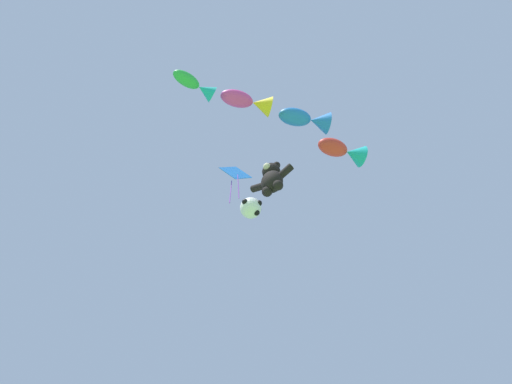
{
  "coord_description": "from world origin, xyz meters",
  "views": [
    {
      "loc": [
        4.34,
        0.45,
        1.57
      ],
      "look_at": [
        0.79,
        5.67,
        12.13
      ],
      "focal_mm": 28.0,
      "sensor_mm": 36.0,
      "label": 1
    }
  ],
  "objects_px": {
    "soccer_ball_kite": "(251,208)",
    "fish_kite_magenta": "(249,102)",
    "fish_kite_crimson": "(344,151)",
    "teddy_bear_kite": "(272,178)",
    "fish_kite_cobalt": "(307,119)",
    "fish_kite_emerald": "(196,85)",
    "diamond_kite": "(235,174)"
  },
  "relations": [
    {
      "from": "soccer_ball_kite",
      "to": "fish_kite_magenta",
      "type": "distance_m",
      "value": 3.87
    },
    {
      "from": "teddy_bear_kite",
      "to": "fish_kite_magenta",
      "type": "xyz_separation_m",
      "value": [
        0.67,
        -2.42,
        1.41
      ]
    },
    {
      "from": "fish_kite_cobalt",
      "to": "fish_kite_emerald",
      "type": "distance_m",
      "value": 4.21
    },
    {
      "from": "fish_kite_magenta",
      "to": "fish_kite_cobalt",
      "type": "bearing_deg",
      "value": 52.21
    },
    {
      "from": "teddy_bear_kite",
      "to": "soccer_ball_kite",
      "type": "bearing_deg",
      "value": -179.25
    },
    {
      "from": "soccer_ball_kite",
      "to": "fish_kite_magenta",
      "type": "bearing_deg",
      "value": -57.25
    },
    {
      "from": "fish_kite_cobalt",
      "to": "fish_kite_magenta",
      "type": "relative_size",
      "value": 1.02
    },
    {
      "from": "teddy_bear_kite",
      "to": "soccer_ball_kite",
      "type": "xyz_separation_m",
      "value": [
        -0.88,
        -0.01,
        -1.19
      ]
    },
    {
      "from": "teddy_bear_kite",
      "to": "fish_kite_magenta",
      "type": "distance_m",
      "value": 2.88
    },
    {
      "from": "fish_kite_crimson",
      "to": "diamond_kite",
      "type": "relative_size",
      "value": 0.68
    },
    {
      "from": "fish_kite_magenta",
      "to": "fish_kite_crimson",
      "type": "bearing_deg",
      "value": 63.62
    },
    {
      "from": "fish_kite_cobalt",
      "to": "fish_kite_emerald",
      "type": "relative_size",
      "value": 1.15
    },
    {
      "from": "soccer_ball_kite",
      "to": "fish_kite_magenta",
      "type": "relative_size",
      "value": 0.44
    },
    {
      "from": "fish_kite_emerald",
      "to": "teddy_bear_kite",
      "type": "bearing_deg",
      "value": 82.57
    },
    {
      "from": "fish_kite_magenta",
      "to": "fish_kite_emerald",
      "type": "xyz_separation_m",
      "value": [
        -1.18,
        -1.56,
        -0.08
      ]
    },
    {
      "from": "soccer_ball_kite",
      "to": "diamond_kite",
      "type": "xyz_separation_m",
      "value": [
        -0.87,
        0.04,
        3.37
      ]
    },
    {
      "from": "fish_kite_crimson",
      "to": "fish_kite_emerald",
      "type": "distance_m",
      "value": 6.18
    },
    {
      "from": "fish_kite_cobalt",
      "to": "diamond_kite",
      "type": "height_order",
      "value": "diamond_kite"
    },
    {
      "from": "fish_kite_crimson",
      "to": "fish_kite_magenta",
      "type": "relative_size",
      "value": 1.08
    },
    {
      "from": "fish_kite_crimson",
      "to": "fish_kite_magenta",
      "type": "distance_m",
      "value": 4.25
    },
    {
      "from": "soccer_ball_kite",
      "to": "fish_kite_crimson",
      "type": "distance_m",
      "value": 4.7
    },
    {
      "from": "fish_kite_crimson",
      "to": "teddy_bear_kite",
      "type": "bearing_deg",
      "value": -151.65
    },
    {
      "from": "soccer_ball_kite",
      "to": "fish_kite_crimson",
      "type": "bearing_deg",
      "value": 22.0
    },
    {
      "from": "fish_kite_crimson",
      "to": "fish_kite_emerald",
      "type": "relative_size",
      "value": 1.22
    },
    {
      "from": "teddy_bear_kite",
      "to": "fish_kite_crimson",
      "type": "height_order",
      "value": "fish_kite_crimson"
    },
    {
      "from": "fish_kite_cobalt",
      "to": "diamond_kite",
      "type": "xyz_separation_m",
      "value": [
        -3.8,
        0.67,
        0.7
      ]
    },
    {
      "from": "teddy_bear_kite",
      "to": "diamond_kite",
      "type": "bearing_deg",
      "value": 178.96
    },
    {
      "from": "fish_kite_cobalt",
      "to": "fish_kite_emerald",
      "type": "bearing_deg",
      "value": -127.56
    },
    {
      "from": "fish_kite_crimson",
      "to": "fish_kite_magenta",
      "type": "height_order",
      "value": "fish_kite_crimson"
    },
    {
      "from": "soccer_ball_kite",
      "to": "fish_kite_crimson",
      "type": "relative_size",
      "value": 0.41
    },
    {
      "from": "soccer_ball_kite",
      "to": "fish_kite_cobalt",
      "type": "relative_size",
      "value": 0.43
    },
    {
      "from": "soccer_ball_kite",
      "to": "fish_kite_emerald",
      "type": "height_order",
      "value": "fish_kite_emerald"
    }
  ]
}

